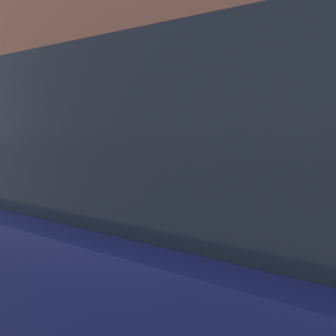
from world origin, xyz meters
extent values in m
plane|color=#47474C|center=(0.00, 0.00, 0.00)|extent=(60.00, 60.00, 0.00)
cube|color=#ADAAA3|center=(0.00, 2.20, 0.06)|extent=(24.00, 2.80, 0.12)
cube|color=#935642|center=(0.00, 4.83, 3.27)|extent=(24.00, 0.30, 6.53)
cylinder|color=gray|center=(-0.25, 1.08, 0.58)|extent=(0.06, 0.06, 0.91)
cube|color=black|center=(-0.25, 1.08, 1.17)|extent=(0.17, 0.14, 0.29)
cube|color=gray|center=(-0.25, 1.01, 1.20)|extent=(0.10, 0.01, 0.10)
cylinder|color=black|center=(-0.25, 1.08, 1.37)|extent=(0.18, 0.11, 0.18)
cylinder|color=black|center=(-0.60, 0.56, 0.33)|extent=(0.67, 0.23, 0.66)
cube|color=navy|center=(0.82, -0.27, 0.66)|extent=(4.57, 2.00, 0.81)
cube|color=black|center=(0.88, -0.26, 1.40)|extent=(2.86, 1.74, 0.67)
cylinder|color=red|center=(-3.01, 1.37, 0.43)|extent=(0.27, 0.27, 0.63)
sphere|color=red|center=(-3.01, 1.37, 0.81)|extent=(0.24, 0.24, 0.24)
camera|label=1|loc=(1.29, -1.79, 1.44)|focal=28.00mm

